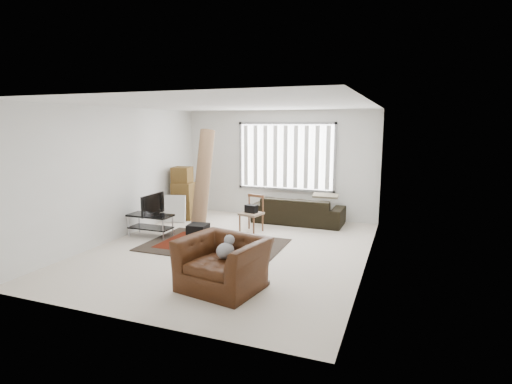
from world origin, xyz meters
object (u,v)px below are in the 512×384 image
tv_stand (150,221)px  sofa (298,206)px  moving_boxes (183,195)px  side_chair (252,212)px  armchair (223,260)px

tv_stand → sofa: size_ratio=0.44×
moving_boxes → side_chair: size_ratio=1.61×
tv_stand → side_chair: size_ratio=1.17×
tv_stand → sofa: (2.63, 2.23, 0.07)m
sofa → moving_boxes: bearing=12.2°
moving_boxes → side_chair: bearing=-14.6°
tv_stand → moving_boxes: 1.69m
moving_boxes → armchair: (2.81, -3.58, -0.18)m
side_chair → armchair: (0.75, -3.04, -0.02)m
sofa → armchair: bearing=90.6°
tv_stand → armchair: (2.61, -1.92, 0.09)m
tv_stand → moving_boxes: bearing=96.8°
sofa → armchair: (-0.01, -4.15, 0.01)m
sofa → armchair: size_ratio=1.64×
sofa → side_chair: size_ratio=2.66×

